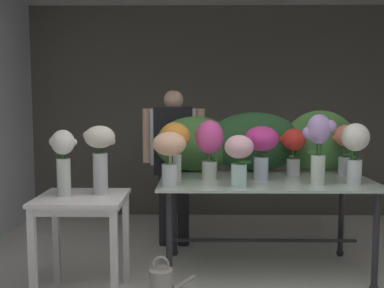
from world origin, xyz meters
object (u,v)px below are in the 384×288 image
side_table_white (82,211)px  vase_magenta_anemones (261,145)px  display_table_glass (265,192)px  vase_blush_lilies (239,155)px  vase_sunset_ranunculus (175,143)px  vase_scarlet_dahlias (293,147)px  vase_lilac_freesia (319,142)px  watering_can (162,284)px  vase_white_roses_tall (63,157)px  vase_cream_lisianthus_tall (100,152)px  vase_ivory_hydrangea (356,147)px  florist (174,149)px  vase_peach_roses (170,151)px  vase_fuchsia_peonies (210,143)px  vase_coral_snapdragons (345,144)px

side_table_white → vase_magenta_anemones: bearing=17.8°
vase_magenta_anemones → display_table_glass: bearing=52.9°
vase_blush_lilies → vase_sunset_ranunculus: (-0.51, 0.28, 0.07)m
display_table_glass → vase_scarlet_dahlias: 0.50m
vase_lilac_freesia → vase_scarlet_dahlias: vase_lilac_freesia is taller
display_table_glass → watering_can: size_ratio=5.12×
vase_white_roses_tall → vase_cream_lisianthus_tall: size_ratio=0.95×
vase_lilac_freesia → vase_ivory_hydrangea: size_ratio=1.15×
florist → watering_can: size_ratio=4.59×
side_table_white → watering_can: (0.60, -0.06, -0.54)m
florist → vase_lilac_freesia: bearing=-38.9°
vase_blush_lilies → vase_peach_roses: 0.54m
vase_ivory_hydrangea → vase_fuchsia_peonies: bearing=169.6°
vase_sunset_ranunculus → vase_ivory_hydrangea: bearing=-6.6°
vase_sunset_ranunculus → vase_scarlet_dahlias: size_ratio=1.16×
vase_scarlet_dahlias → vase_ivory_hydrangea: size_ratio=0.86×
side_table_white → vase_lilac_freesia: 1.92m
vase_cream_lisianthus_tall → watering_can: vase_cream_lisianthus_tall is taller
vase_sunset_ranunculus → vase_white_roses_tall: bearing=-152.1°
display_table_glass → vase_peach_roses: vase_peach_roses is taller
vase_lilac_freesia → watering_can: (-1.23, -0.32, -1.04)m
side_table_white → vase_scarlet_dahlias: 1.91m
vase_ivory_hydrangea → vase_blush_lilies: bearing=-173.3°
display_table_glass → vase_cream_lisianthus_tall: bearing=-161.2°
vase_blush_lilies → display_table_glass: bearing=54.2°
vase_coral_snapdragons → vase_cream_lisianthus_tall: (-2.06, -0.66, 0.00)m
vase_cream_lisianthus_tall → side_table_white: bearing=-154.9°
vase_sunset_ranunculus → vase_peach_roses: (-0.03, -0.26, -0.04)m
side_table_white → florist: size_ratio=0.49×
vase_lilac_freesia → vase_coral_snapdragons: bearing=51.9°
vase_scarlet_dahlias → vase_white_roses_tall: vase_white_roses_tall is taller
side_table_white → vase_ivory_hydrangea: (2.13, 0.26, 0.46)m
vase_magenta_anemones → vase_cream_lisianthus_tall: bearing=-162.9°
florist → vase_white_roses_tall: 1.45m
vase_scarlet_dahlias → vase_blush_lilies: bearing=-134.9°
vase_coral_snapdragons → vase_peach_roses: (-1.54, -0.55, -0.00)m
vase_peach_roses → vase_magenta_anemones: bearing=20.6°
vase_sunset_ranunculus → vase_white_roses_tall: vase_sunset_ranunculus is taller
display_table_glass → vase_sunset_ranunculus: (-0.77, -0.08, 0.44)m
vase_magenta_anemones → vase_sunset_ranunculus: (-0.73, -0.02, 0.02)m
vase_blush_lilies → vase_cream_lisianthus_tall: vase_cream_lisianthus_tall is taller
vase_lilac_freesia → vase_ivory_hydrangea: (0.30, 0.00, -0.04)m
florist → vase_coral_snapdragons: size_ratio=3.57×
vase_scarlet_dahlias → vase_cream_lisianthus_tall: bearing=-158.5°
vase_sunset_ranunculus → vase_fuchsia_peonies: bearing=8.8°
side_table_white → vase_peach_roses: (0.65, 0.17, 0.43)m
vase_lilac_freesia → vase_white_roses_tall: size_ratio=1.14×
vase_fuchsia_peonies → vase_ivory_hydrangea: bearing=-10.4°
vase_peach_roses → vase_fuchsia_peonies: bearing=43.7°
side_table_white → vase_white_roses_tall: (-0.13, 0.00, 0.40)m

